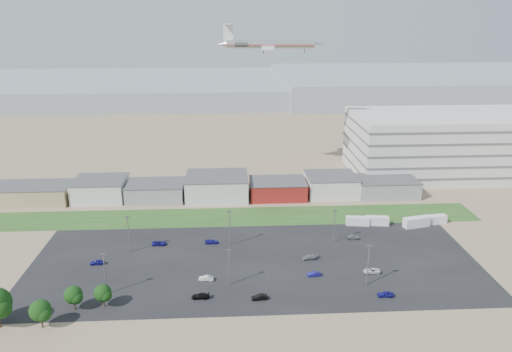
{
  "coord_description": "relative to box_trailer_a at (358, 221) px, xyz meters",
  "views": [
    {
      "loc": [
        -1.46,
        -100.18,
        63.86
      ],
      "look_at": [
        5.41,
        22.0,
        23.85
      ],
      "focal_mm": 35.0,
      "sensor_mm": 36.0,
      "label": 1
    }
  ],
  "objects": [
    {
      "name": "parked_car_4",
      "position": [
        -46.54,
        -31.96,
        -0.74
      ],
      "size": [
        3.85,
        1.66,
        1.23
      ],
      "primitive_type": "imported",
      "rotation": [
        0.0,
        0.0,
        -1.67
      ],
      "color": "silver",
      "rests_on": "ground"
    },
    {
      "name": "box_trailer_d",
      "position": [
        24.8,
        -0.38,
        0.04
      ],
      "size": [
        7.75,
        3.49,
        2.8
      ],
      "primitive_type": null,
      "rotation": [
        0.0,
        0.0,
        0.16
      ],
      "color": "silver",
      "rests_on": "ground"
    },
    {
      "name": "box_trailer_b",
      "position": [
        6.11,
        -0.25,
        0.02
      ],
      "size": [
        7.61,
        3.24,
        2.76
      ],
      "primitive_type": null,
      "rotation": [
        0.0,
        0.0,
        -0.13
      ],
      "color": "silver",
      "rests_on": "ground"
    },
    {
      "name": "grass_strip",
      "position": [
        -38.8,
        8.82,
        -1.35
      ],
      "size": [
        160.0,
        16.0,
        0.02
      ],
      "primitive_type": "cube",
      "color": "#26511E",
      "rests_on": "ground"
    },
    {
      "name": "parking_lot",
      "position": [
        -33.8,
        -23.18,
        -1.35
      ],
      "size": [
        120.0,
        50.0,
        0.01
      ],
      "primitive_type": "cube",
      "color": "black",
      "rests_on": "ground"
    },
    {
      "name": "parked_car_13",
      "position": [
        -33.67,
        -41.53,
        -0.73
      ],
      "size": [
        3.9,
        1.69,
        1.25
      ],
      "primitive_type": "imported",
      "rotation": [
        0.0,
        0.0,
        -1.47
      ],
      "color": "black",
      "rests_on": "ground"
    },
    {
      "name": "lightpole_back_l",
      "position": [
        -68.51,
        -14.92,
        4.01
      ],
      "size": [
        1.26,
        0.53,
        10.73
      ],
      "primitive_type": null,
      "color": "slate",
      "rests_on": "ground"
    },
    {
      "name": "lightpole_back_r",
      "position": [
        -9.98,
        -11.73,
        3.64
      ],
      "size": [
        1.18,
        0.49,
        10.0
      ],
      "primitive_type": null,
      "color": "slate",
      "rests_on": "ground"
    },
    {
      "name": "parked_car_3",
      "position": [
        -47.56,
        -40.23,
        -0.75
      ],
      "size": [
        4.23,
        1.78,
        1.22
      ],
      "primitive_type": "imported",
      "rotation": [
        0.0,
        0.0,
        -1.59
      ],
      "color": "black",
      "rests_on": "ground"
    },
    {
      "name": "parked_car_5",
      "position": [
        -75.93,
        -21.88,
        -0.72
      ],
      "size": [
        3.82,
        1.66,
        1.28
      ],
      "primitive_type": "imported",
      "rotation": [
        0.0,
        0.0,
        -1.53
      ],
      "color": "navy",
      "rests_on": "ground"
    },
    {
      "name": "parking_garage",
      "position": [
        51.2,
        51.82,
        11.14
      ],
      "size": [
        80.0,
        40.0,
        25.0
      ],
      "primitive_type": "cube",
      "color": "silver",
      "rests_on": "ground"
    },
    {
      "name": "parked_car_12",
      "position": [
        -18.94,
        -22.17,
        -0.73
      ],
      "size": [
        4.53,
        2.33,
        1.26
      ],
      "primitive_type": "imported",
      "rotation": [
        0.0,
        0.0,
        -1.44
      ],
      "color": "#A5A5AA",
      "rests_on": "ground"
    },
    {
      "name": "lightpole_front_r",
      "position": [
        -6.86,
        -36.31,
        3.97
      ],
      "size": [
        1.25,
        0.52,
        10.65
      ],
      "primitive_type": null,
      "color": "slate",
      "rests_on": "ground"
    },
    {
      "name": "ground",
      "position": [
        -38.8,
        -43.18,
        -1.36
      ],
      "size": [
        700.0,
        700.0,
        0.0
      ],
      "primitive_type": "plane",
      "color": "#927B5D",
      "rests_on": "ground"
    },
    {
      "name": "box_trailer_c",
      "position": [
        18.06,
        -2.37,
        0.2
      ],
      "size": [
        8.69,
        4.48,
        3.12
      ],
      "primitive_type": null,
      "rotation": [
        0.0,
        0.0,
        0.24
      ],
      "color": "silver",
      "rests_on": "ground"
    },
    {
      "name": "building_row",
      "position": [
        -55.8,
        27.82,
        2.64
      ],
      "size": [
        170.0,
        20.0,
        8.0
      ],
      "primitive_type": null,
      "color": "silver",
      "rests_on": "ground"
    },
    {
      "name": "parked_car_9",
      "position": [
        -60.89,
        -11.02,
        -0.78
      ],
      "size": [
        4.19,
        1.98,
        1.16
      ],
      "primitive_type": "imported",
      "rotation": [
        0.0,
        0.0,
        1.56
      ],
      "color": "navy",
      "rests_on": "ground"
    },
    {
      "name": "parked_car_2",
      "position": [
        -3.88,
        -41.88,
        -0.71
      ],
      "size": [
        3.92,
        1.83,
        1.3
      ],
      "primitive_type": "imported",
      "rotation": [
        0.0,
        0.0,
        -1.65
      ],
      "color": "navy",
      "rests_on": "ground"
    },
    {
      "name": "lightpole_front_m",
      "position": [
        -40.72,
        -34.42,
        3.4
      ],
      "size": [
        1.12,
        0.47,
        9.52
      ],
      "primitive_type": null,
      "color": "slate",
      "rests_on": "ground"
    },
    {
      "name": "parked_car_1",
      "position": [
        -19.09,
        -31.32,
        -0.78
      ],
      "size": [
        3.65,
        1.61,
        1.17
      ],
      "primitive_type": "imported",
      "rotation": [
        0.0,
        0.0,
        -1.46
      ],
      "color": "navy",
      "rests_on": "ground"
    },
    {
      "name": "lightpole_back_m",
      "position": [
        -40.44,
        -12.22,
        3.93
      ],
      "size": [
        1.24,
        0.52,
        10.58
      ],
      "primitive_type": null,
      "color": "slate",
      "rests_on": "ground"
    },
    {
      "name": "lightpole_front_l",
      "position": [
        -70.02,
        -36.84,
        3.87
      ],
      "size": [
        1.23,
        0.51,
        10.45
      ],
      "primitive_type": null,
      "color": "slate",
      "rests_on": "ground"
    },
    {
      "name": "airliner",
      "position": [
        -23.86,
        50.1,
        51.35
      ],
      "size": [
        43.0,
        31.6,
        11.91
      ],
      "primitive_type": null,
      "rotation": [
        0.0,
        0.0,
        -0.11
      ],
      "color": "silver"
    },
    {
      "name": "tree_right",
      "position": [
        -75.75,
        -43.27,
        1.94
      ],
      "size": [
        4.4,
        4.4,
        6.6
      ],
      "primitive_type": null,
      "color": "black",
      "rests_on": "ground"
    },
    {
      "name": "hills_backdrop",
      "position": [
        1.2,
        271.82,
        3.14
      ],
      "size": [
        700.0,
        200.0,
        9.0
      ],
      "primitive_type": null,
      "color": "gray",
      "rests_on": "ground"
    },
    {
      "name": "tree_mid",
      "position": [
        -80.68,
        -49.82,
        2.33
      ],
      "size": [
        4.92,
        4.92,
        7.38
      ],
      "primitive_type": null,
      "color": "black",
      "rests_on": "ground"
    },
    {
      "name": "parked_car_0",
      "position": [
        -3.97,
        -30.53,
        -0.75
      ],
      "size": [
        4.51,
        2.36,
        1.21
      ],
      "primitive_type": "imported",
      "rotation": [
        0.0,
        0.0,
        -1.65
      ],
      "color": "silver",
      "rests_on": "ground"
    },
    {
      "name": "box_trailer_a",
      "position": [
        0.0,
        0.0,
        0.0
      ],
      "size": [
        7.48,
        3.23,
        2.72
      ],
      "primitive_type": null,
      "rotation": [
        0.0,
        0.0,
        -0.14
      ],
      "color": "silver",
      "rests_on": "ground"
    },
    {
      "name": "tree_near",
      "position": [
        -69.44,
        -42.47,
        1.82
      ],
      "size": [
        4.23,
        4.23,
        6.35
      ],
      "primitive_type": null,
      "color": "black",
      "rests_on": "ground"
    },
    {
      "name": "parked_car_8",
      "position": [
        -3.92,
        -10.26,
        -0.71
      ],
      "size": [
        3.84,
        1.59,
        1.3
      ],
      "primitive_type": "imported",
      "rotation": [
        0.0,
        0.0,
        1.56
      ],
      "color": "#A5A5AA",
      "rests_on": "ground"
    },
    {
      "name": "parked_car_6",
      "position": [
        -45.72,
        -10.87,
        -0.79
      ],
      "size": [
        3.95,
        1.64,
        1.14
      ],
      "primitive_type": "imported",
      "rotation": [
        0.0,
        0.0,
        1.58
      ],
      "color": "navy",
      "rests_on": "ground"
    }
  ]
}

